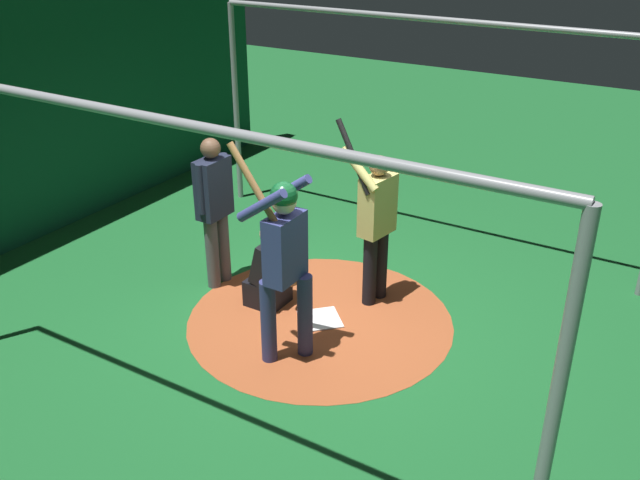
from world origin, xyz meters
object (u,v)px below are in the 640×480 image
object	(u,v)px
umpire	(215,205)
baseball_0	(268,336)
batter	(284,255)
catcher	(271,273)
visitor	(376,219)
home_plate	(320,319)

from	to	relation	value
umpire	baseball_0	distance (m)	1.65
batter	baseball_0	distance (m)	1.13
catcher	umpire	distance (m)	1.00
batter	visitor	bearing A→B (deg)	80.53
home_plate	visitor	world-z (taller)	visitor
batter	home_plate	bearing A→B (deg)	94.10
batter	umpire	distance (m)	1.70
catcher	visitor	size ratio (longest dim) A/B	0.47
catcher	baseball_0	world-z (taller)	catcher
visitor	baseball_0	xyz separation A→B (m)	(-0.55, -1.26, -0.94)
batter	catcher	bearing A→B (deg)	133.10
catcher	umpire	xyz separation A→B (m)	(-0.80, 0.09, 0.60)
home_plate	umpire	world-z (taller)	umpire
home_plate	visitor	distance (m)	1.22
umpire	baseball_0	xyz separation A→B (m)	(1.17, -0.68, -0.95)
catcher	visitor	world-z (taller)	visitor
home_plate	batter	size ratio (longest dim) A/B	0.19
batter	visitor	size ratio (longest dim) A/B	1.05
batter	catcher	xyz separation A→B (m)	(-0.69, 0.73, -0.73)
home_plate	batter	xyz separation A→B (m)	(0.05, -0.72, 1.10)
batter	umpire	world-z (taller)	batter
batter	catcher	size ratio (longest dim) A/B	2.21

